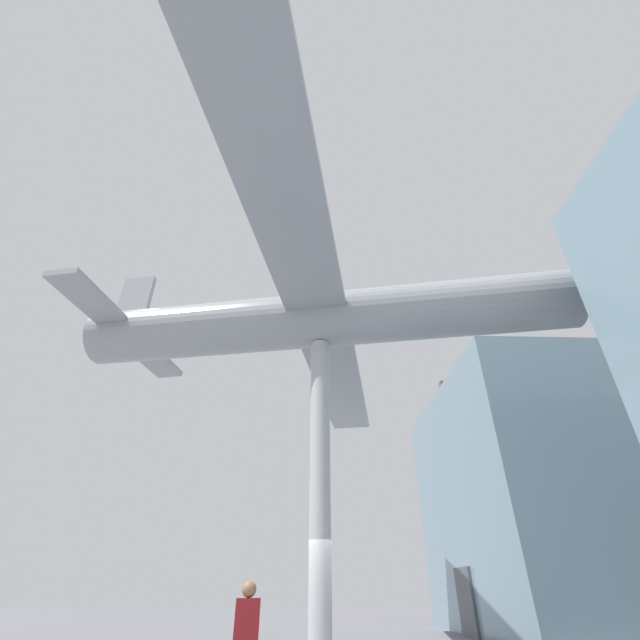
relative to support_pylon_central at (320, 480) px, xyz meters
The scene contains 4 objects.
glass_pavilion_left 14.57m from the support_pylon_central, 126.85° to the left, with size 11.39×11.28×10.42m.
support_pylon_central is the anchor object (origin of this frame).
suspended_airplane 4.69m from the support_pylon_central, 79.07° to the left, with size 20.20×16.16×3.20m.
visitor_person 3.97m from the support_pylon_central, 27.84° to the right, with size 0.28×0.43×1.67m.
Camera 1 is at (11.01, -0.36, 1.53)m, focal length 24.00 mm.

